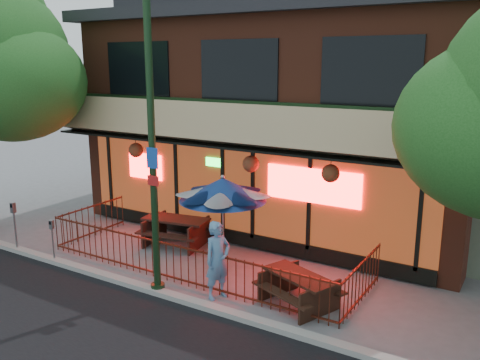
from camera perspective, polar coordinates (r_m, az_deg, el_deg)
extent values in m
plane|color=gray|center=(12.52, -7.98, -11.63)|extent=(80.00, 80.00, 0.00)
cube|color=#999993|center=(12.15, -9.52, -12.18)|extent=(80.00, 0.25, 0.12)
cube|color=brown|center=(17.62, 6.74, 6.67)|extent=(12.00, 8.00, 6.50)
cube|color=#59230F|center=(14.41, -0.17, -1.18)|extent=(11.00, 0.06, 2.60)
cube|color=#FF0C0C|center=(13.20, 8.18, -0.64)|extent=(2.60, 0.04, 0.90)
cube|color=#FF0C0C|center=(16.27, -10.58, 1.54)|extent=(1.30, 0.04, 0.80)
cube|color=tan|center=(13.65, -1.24, 6.14)|extent=(12.20, 1.33, 1.26)
cube|color=black|center=(16.14, -11.39, 12.15)|extent=(2.40, 0.06, 1.60)
cube|color=black|center=(13.95, -0.18, 12.27)|extent=(2.40, 0.06, 1.60)
cube|color=black|center=(12.45, 14.38, 11.75)|extent=(2.40, 0.06, 1.60)
cube|color=black|center=(14.79, -0.23, -6.46)|extent=(11.00, 0.12, 0.40)
cube|color=#FFC672|center=(12.15, 22.51, -0.57)|extent=(0.18, 0.18, 0.32)
cube|color=#4D1D10|center=(12.29, -7.53, -7.29)|extent=(8.40, 0.04, 0.04)
cube|color=#4D1D10|center=(12.61, -7.41, -10.82)|extent=(8.40, 0.04, 0.04)
cube|color=#4D1D10|center=(15.97, -16.40, -2.88)|extent=(0.04, 2.60, 0.04)
cube|color=#4D1D10|center=(11.50, 13.57, -9.04)|extent=(0.04, 2.60, 0.04)
cylinder|color=#4D1D10|center=(12.46, -7.47, -9.23)|extent=(0.02, 0.02, 1.00)
cylinder|color=black|center=(11.20, -9.85, 4.13)|extent=(0.16, 0.16, 7.00)
cylinder|color=black|center=(12.20, -9.21, -11.84)|extent=(0.32, 0.32, 0.20)
cube|color=#194CB2|center=(11.06, -9.83, 2.44)|extent=(0.30, 0.02, 0.45)
cube|color=red|center=(11.16, -9.73, -0.09)|extent=(0.30, 0.02, 0.22)
cube|color=#381B14|center=(15.29, -9.61, -5.44)|extent=(0.30, 1.36, 0.78)
cube|color=#381B14|center=(14.62, -4.62, -6.17)|extent=(0.30, 1.36, 0.78)
cube|color=#381B14|center=(14.82, -7.22, -4.38)|extent=(2.00, 1.11, 0.06)
cube|color=#381B14|center=(14.44, -8.27, -6.21)|extent=(1.91, 0.62, 0.05)
cube|color=#381B14|center=(15.40, -6.16, -4.90)|extent=(1.91, 0.62, 0.05)
cube|color=#341C12|center=(11.85, 4.37, -11.19)|extent=(0.49, 1.15, 0.69)
cube|color=#341C12|center=(11.01, 9.00, -13.32)|extent=(0.49, 1.15, 0.69)
cube|color=#341C12|center=(11.27, 6.64, -10.64)|extent=(1.82, 1.26, 0.06)
cube|color=#341C12|center=(11.07, 4.63, -12.65)|extent=(1.66, 0.85, 0.05)
cube|color=#341C12|center=(11.72, 8.44, -11.23)|extent=(1.66, 0.85, 0.05)
cylinder|color=gray|center=(12.85, -1.91, -5.32)|extent=(0.05, 0.05, 2.30)
cone|color=navy|center=(12.57, -1.95, -1.03)|extent=(2.19, 2.19, 0.57)
sphere|color=gray|center=(12.50, -1.96, 0.36)|extent=(0.10, 0.10, 0.10)
imported|color=#5988B2|center=(11.48, -2.52, -8.98)|extent=(0.63, 0.76, 1.79)
cylinder|color=gray|center=(14.40, -20.23, -6.91)|extent=(0.04, 0.04, 0.96)
cube|color=gray|center=(14.22, -20.42, -4.71)|extent=(0.12, 0.11, 0.24)
cube|color=black|center=(14.17, -20.58, -4.55)|extent=(0.07, 0.02, 0.09)
cylinder|color=gray|center=(15.58, -23.89, -5.34)|extent=(0.05, 0.05, 1.15)
cube|color=gray|center=(15.39, -24.13, -2.85)|extent=(0.13, 0.11, 0.29)
cube|color=black|center=(15.34, -24.32, -2.67)|extent=(0.08, 0.01, 0.10)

